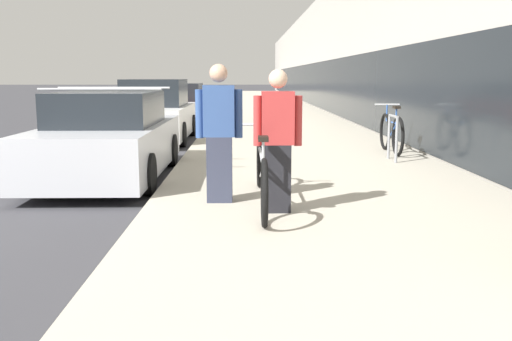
{
  "coord_description": "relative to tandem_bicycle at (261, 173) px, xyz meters",
  "views": [
    {
      "loc": [
        4.25,
        -5.22,
        1.66
      ],
      "look_at": [
        4.59,
        12.78,
        -1.32
      ],
      "focal_mm": 40.0,
      "sensor_mm": 36.0,
      "label": 1
    }
  ],
  "objects": [
    {
      "name": "bike_rack_hoop",
      "position": [
        2.52,
        3.59,
        0.13
      ],
      "size": [
        0.05,
        0.6,
        0.84
      ],
      "color": "gray",
      "rests_on": "sidewalk_slab"
    },
    {
      "name": "parked_sedan_curbside",
      "position": [
        -2.4,
        2.44,
        0.15
      ],
      "size": [
        1.87,
        4.37,
        1.49
      ],
      "color": "silver",
      "rests_on": "ground"
    },
    {
      "name": "cruiser_bike_nearest",
      "position": [
        2.77,
        4.68,
        0.02
      ],
      "size": [
        0.52,
        1.8,
        0.98
      ],
      "color": "black",
      "rests_on": "sidewalk_slab"
    },
    {
      "name": "person_rider",
      "position": [
        0.17,
        -0.38,
        0.43
      ],
      "size": [
        0.55,
        0.22,
        1.62
      ],
      "color": "black",
      "rests_on": "sidewalk_slab"
    },
    {
      "name": "sidewalk_slab",
      "position": [
        0.98,
        19.43,
        -0.45
      ],
      "size": [
        4.79,
        70.0,
        0.12
      ],
      "color": "#B2AA99",
      "rests_on": "ground"
    },
    {
      "name": "vintage_roadster_curbside",
      "position": [
        -2.5,
        7.95,
        0.2
      ],
      "size": [
        1.77,
        4.23,
        1.59
      ],
      "color": "white",
      "rests_on": "ground"
    },
    {
      "name": "person_bystander",
      "position": [
        -0.51,
        0.17,
        0.46
      ],
      "size": [
        0.57,
        0.22,
        1.69
      ],
      "color": "#33384C",
      "rests_on": "sidewalk_slab"
    },
    {
      "name": "tandem_bicycle",
      "position": [
        0.0,
        0.0,
        0.0
      ],
      "size": [
        0.52,
        2.89,
        0.91
      ],
      "color": "black",
      "rests_on": "sidewalk_slab"
    },
    {
      "name": "storefront_facade",
      "position": [
        8.4,
        27.43,
        2.24
      ],
      "size": [
        10.01,
        70.0,
        5.5
      ],
      "color": "#BCB7AD",
      "rests_on": "ground"
    },
    {
      "name": "parked_sedan_far",
      "position": [
        -2.5,
        13.75,
        0.14
      ],
      "size": [
        1.75,
        4.55,
        1.42
      ],
      "color": "maroon",
      "rests_on": "ground"
    }
  ]
}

